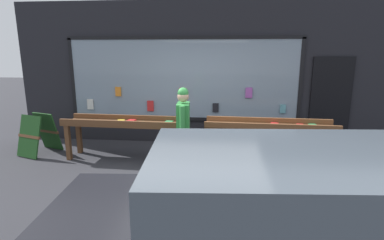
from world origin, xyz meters
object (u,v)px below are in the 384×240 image
display_table_right (269,129)px  person_browsing (183,124)px  display_table_left (125,126)px  sandwich_board_sign (39,134)px  parked_car (293,227)px  small_dog (205,165)px

display_table_right → person_browsing: bearing=-159.7°
display_table_left → sandwich_board_sign: bearing=176.2°
person_browsing → parked_car: (1.31, -2.85, -0.17)m
display_table_right → small_dog: 1.56m
sandwich_board_sign → parked_car: 5.83m
parked_car → sandwich_board_sign: bearing=137.8°
parked_car → display_table_left: bearing=122.6°
display_table_right → display_table_left: bearing=-180.0°
display_table_left → person_browsing: (1.28, -0.60, 0.21)m
display_table_right → sandwich_board_sign: size_ratio=2.88×
parked_car → person_browsing: bearing=110.4°
person_browsing → sandwich_board_sign: bearing=73.7°
person_browsing → parked_car: 3.14m
person_browsing → parked_car: size_ratio=0.36×
display_table_left → small_dog: 1.97m
display_table_right → small_dog: bearing=-143.9°
small_dog → sandwich_board_sign: 3.84m
display_table_right → small_dog: display_table_right is taller
sandwich_board_sign → parked_car: parked_car is taller
display_table_right → parked_car: parked_car is taller
small_dog → display_table_left: bearing=60.4°
display_table_right → sandwich_board_sign: 4.91m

